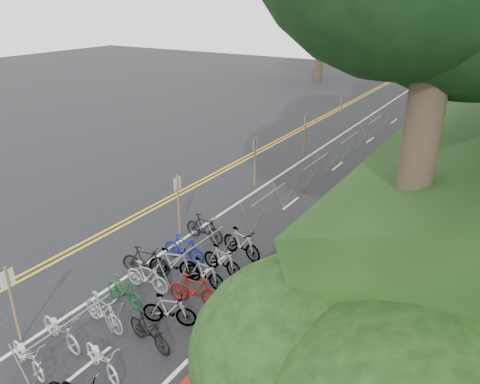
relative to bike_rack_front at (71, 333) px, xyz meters
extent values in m
plane|color=black|center=(-2.72, 2.05, -0.90)|extent=(120.00, 120.00, 0.00)
cube|color=gold|center=(-4.87, 12.05, -0.90)|extent=(0.12, 80.00, 0.01)
cube|color=gold|center=(-4.57, 12.05, -0.90)|extent=(0.12, 80.00, 0.01)
cube|color=silver|center=(-1.72, 12.05, -0.90)|extent=(0.12, 80.00, 0.01)
cube|color=silver|center=(2.48, 12.05, -0.90)|extent=(0.12, 80.00, 0.01)
cube|color=silver|center=(0.38, 0.05, -0.90)|extent=(0.10, 1.60, 0.01)
cube|color=silver|center=(0.38, 6.05, -0.90)|extent=(0.10, 1.60, 0.01)
cube|color=silver|center=(0.38, 12.05, -0.90)|extent=(0.10, 1.60, 0.01)
cube|color=silver|center=(0.38, 18.05, -0.90)|extent=(0.10, 1.60, 0.01)
cube|color=silver|center=(0.38, 24.05, -0.90)|extent=(0.10, 1.60, 0.01)
cube|color=silver|center=(0.38, 30.05, -0.90)|extent=(0.10, 1.60, 0.01)
cube|color=silver|center=(0.38, 36.05, -0.90)|extent=(0.10, 1.60, 0.01)
cube|color=maroon|center=(2.98, 14.05, -0.85)|extent=(0.25, 28.00, 0.10)
cube|color=#382819|center=(3.68, 24.05, -0.82)|extent=(1.40, 44.00, 0.16)
ellipsoid|color=#284C19|center=(4.48, 5.05, 0.14)|extent=(2.00, 2.80, 1.60)
ellipsoid|color=#284C19|center=(5.28, 10.05, 0.65)|extent=(2.60, 3.64, 2.08)
ellipsoid|color=#284C19|center=(6.48, 16.05, 1.09)|extent=(2.20, 3.08, 1.76)
ellipsoid|color=#284C19|center=(5.08, 22.05, 0.66)|extent=(3.00, 4.20, 2.40)
ellipsoid|color=#284C19|center=(5.78, 28.05, 0.82)|extent=(2.40, 3.36, 1.92)
ellipsoid|color=#284C19|center=(4.28, 8.05, 0.00)|extent=(1.80, 2.52, 1.44)
ellipsoid|color=black|center=(5.28, 2.55, 0.31)|extent=(5.28, 6.16, 3.52)
cylinder|color=#2D2319|center=(6.78, 5.05, 3.45)|extent=(0.84, 0.84, 6.30)
cylinder|color=#2D2319|center=(-11.72, 44.05, 2.25)|extent=(0.84, 0.84, 6.30)
cylinder|color=#2D2319|center=(-8.72, 52.05, 2.00)|extent=(0.81, 0.81, 5.82)
ellipsoid|color=black|center=(-8.72, 52.05, 7.17)|extent=(7.54, 7.54, 7.16)
cylinder|color=gray|center=(0.00, 0.00, 0.35)|extent=(0.05, 2.75, 0.05)
cylinder|color=gray|center=(-0.28, -1.28, -0.28)|extent=(0.63, 0.04, 1.24)
cylinder|color=gray|center=(0.28, -1.28, -0.28)|extent=(0.63, 0.04, 1.24)
cylinder|color=gray|center=(-0.28, 1.28, -0.28)|extent=(0.63, 0.04, 1.24)
cylinder|color=gray|center=(0.28, 1.28, -0.28)|extent=(0.63, 0.04, 1.24)
cylinder|color=gray|center=(0.28, 5.05, 0.25)|extent=(0.05, 3.00, 0.05)
cylinder|color=gray|center=(0.00, 3.65, -0.33)|extent=(0.58, 0.04, 1.13)
cylinder|color=gray|center=(0.56, 3.65, -0.33)|extent=(0.58, 0.04, 1.13)
cylinder|color=gray|center=(0.00, 6.45, -0.33)|extent=(0.58, 0.04, 1.13)
cylinder|color=gray|center=(0.56, 6.45, -0.33)|extent=(0.58, 0.04, 1.13)
cylinder|color=gray|center=(0.28, 10.05, 0.25)|extent=(0.05, 3.00, 0.05)
cylinder|color=gray|center=(0.00, 8.65, -0.33)|extent=(0.58, 0.04, 1.13)
cylinder|color=gray|center=(0.56, 8.65, -0.33)|extent=(0.58, 0.04, 1.13)
cylinder|color=gray|center=(0.00, 11.45, -0.33)|extent=(0.58, 0.04, 1.13)
cylinder|color=gray|center=(0.56, 11.45, -0.33)|extent=(0.58, 0.04, 1.13)
cylinder|color=gray|center=(0.28, 15.05, 0.25)|extent=(0.05, 3.00, 0.05)
cylinder|color=gray|center=(0.00, 13.65, -0.33)|extent=(0.58, 0.04, 1.13)
cylinder|color=gray|center=(0.56, 13.65, -0.33)|extent=(0.58, 0.04, 1.13)
cylinder|color=gray|center=(0.00, 16.45, -0.33)|extent=(0.58, 0.04, 1.13)
cylinder|color=gray|center=(0.56, 16.45, -0.33)|extent=(0.58, 0.04, 1.13)
cylinder|color=gray|center=(0.28, 20.05, 0.25)|extent=(0.05, 3.00, 0.05)
cylinder|color=gray|center=(0.00, 18.65, -0.33)|extent=(0.58, 0.04, 1.13)
cylinder|color=gray|center=(0.56, 18.65, -0.33)|extent=(0.58, 0.04, 1.13)
cylinder|color=gray|center=(0.00, 21.45, -0.33)|extent=(0.58, 0.04, 1.13)
cylinder|color=gray|center=(0.56, 21.45, -0.33)|extent=(0.58, 0.04, 1.13)
cylinder|color=gray|center=(0.28, 25.05, 0.25)|extent=(0.05, 3.00, 0.05)
cylinder|color=gray|center=(0.00, 23.65, -0.33)|extent=(0.58, 0.04, 1.13)
cylinder|color=gray|center=(0.56, 23.65, -0.33)|extent=(0.58, 0.04, 1.13)
cylinder|color=gray|center=(0.00, 26.45, -0.33)|extent=(0.58, 0.04, 1.13)
cylinder|color=gray|center=(0.56, 26.45, -0.33)|extent=(0.58, 0.04, 1.13)
cylinder|color=brown|center=(-1.95, -0.24, 0.27)|extent=(0.08, 0.08, 2.34)
cube|color=silver|center=(-1.95, -0.24, 1.09)|extent=(0.02, 0.40, 0.50)
cylinder|color=brown|center=(-2.12, 7.05, 0.35)|extent=(0.08, 0.08, 2.50)
cube|color=silver|center=(-2.12, 7.05, 1.25)|extent=(0.02, 0.40, 0.50)
cylinder|color=brown|center=(-2.12, 13.05, 0.35)|extent=(0.08, 0.08, 2.50)
cube|color=silver|center=(-2.12, 13.05, 1.25)|extent=(0.02, 0.40, 0.50)
cylinder|color=brown|center=(-2.12, 19.05, 0.35)|extent=(0.08, 0.08, 2.50)
cube|color=silver|center=(-2.12, 19.05, 1.25)|extent=(0.02, 0.40, 0.50)
cylinder|color=brown|center=(-2.12, 25.05, 0.35)|extent=(0.08, 0.08, 2.50)
cube|color=silver|center=(-2.12, 25.05, 1.25)|extent=(0.02, 0.40, 0.50)
imported|color=black|center=(-1.23, 4.09, -0.37)|extent=(0.93, 1.84, 1.06)
imported|color=beige|center=(-0.74, -0.80, -0.46)|extent=(0.90, 1.77, 0.89)
imported|color=#9E9EA3|center=(-0.82, 0.27, -0.43)|extent=(0.92, 1.89, 0.95)
imported|color=beige|center=(0.90, 0.11, -0.47)|extent=(0.99, 1.74, 0.87)
imported|color=#9E9EA3|center=(-0.39, 1.40, -0.38)|extent=(0.74, 1.80, 1.05)
imported|color=black|center=(1.26, 1.47, -0.39)|extent=(0.80, 1.79, 1.04)
imported|color=#144C1E|center=(-0.69, 2.51, -0.43)|extent=(0.61, 1.61, 0.94)
imported|color=slate|center=(1.14, 2.46, -0.41)|extent=(1.00, 1.70, 0.99)
imported|color=#9E9EA3|center=(-0.59, 3.44, -0.41)|extent=(0.56, 1.67, 0.99)
imported|color=maroon|center=(1.18, 3.63, -0.40)|extent=(0.84, 1.76, 1.02)
imported|color=slate|center=(-0.35, 4.48, -0.38)|extent=(1.04, 1.82, 1.06)
imported|color=slate|center=(0.85, 4.60, -0.43)|extent=(0.52, 1.61, 0.95)
imported|color=navy|center=(-0.68, 5.49, -0.39)|extent=(0.56, 1.73, 1.03)
imported|color=slate|center=(0.93, 5.52, -0.40)|extent=(0.72, 1.73, 1.01)
imported|color=black|center=(-0.94, 7.10, -0.36)|extent=(0.65, 1.84, 1.09)
imported|color=slate|center=(0.91, 6.81, -0.36)|extent=(0.89, 1.88, 1.09)
camera|label=1|loc=(8.64, -5.89, 7.89)|focal=35.00mm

